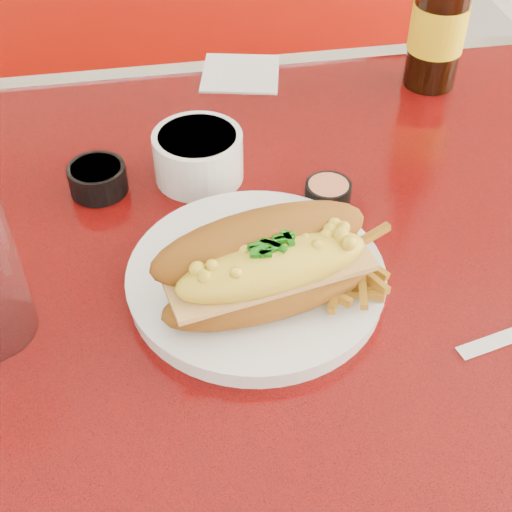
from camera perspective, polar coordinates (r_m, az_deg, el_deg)
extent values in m
cube|color=#B40C0B|center=(0.75, 3.84, -0.81)|extent=(1.20, 0.80, 0.04)
cube|color=white|center=(1.07, -1.06, 14.14)|extent=(1.22, 0.03, 0.04)
cylinder|color=white|center=(1.05, 2.85, -15.84)|extent=(0.09, 0.09, 0.72)
cube|color=#A5160B|center=(1.67, -2.92, 4.68)|extent=(1.20, 0.50, 0.45)
cylinder|color=white|center=(0.69, 0.00, -1.91)|extent=(0.30, 0.30, 0.02)
cylinder|color=white|center=(0.69, 0.00, -1.34)|extent=(0.31, 0.31, 0.00)
ellipsoid|color=#8F5417|center=(0.64, 1.29, -2.61)|extent=(0.22, 0.11, 0.04)
cube|color=#DEAF63|center=(0.63, 1.31, -1.54)|extent=(0.20, 0.09, 0.01)
ellipsoid|color=yellow|center=(0.62, 1.33, -0.81)|extent=(0.19, 0.09, 0.04)
ellipsoid|color=#8F5417|center=(0.64, 0.39, 1.02)|extent=(0.22, 0.11, 0.08)
cube|color=silver|center=(0.71, 4.22, 0.51)|extent=(0.06, 0.09, 0.00)
cube|color=silver|center=(0.75, 0.98, 3.04)|extent=(0.03, 0.03, 0.00)
cylinder|color=white|center=(0.82, -4.63, 7.96)|extent=(0.13, 0.13, 0.06)
cylinder|color=black|center=(0.80, -4.73, 9.40)|extent=(0.11, 0.11, 0.01)
cylinder|color=black|center=(0.82, -12.54, 6.04)|extent=(0.08, 0.08, 0.03)
cylinder|color=#D4754D|center=(0.81, -12.68, 6.77)|extent=(0.07, 0.07, 0.01)
cylinder|color=black|center=(0.79, 5.77, 4.98)|extent=(0.05, 0.05, 0.03)
cylinder|color=#D4754D|center=(0.78, 5.82, 5.57)|extent=(0.05, 0.05, 0.01)
cylinder|color=black|center=(1.00, 14.45, 17.77)|extent=(0.09, 0.09, 0.18)
cylinder|color=yellow|center=(1.00, 14.37, 17.33)|extent=(0.10, 0.10, 0.06)
cube|color=white|center=(1.03, -1.24, 14.40)|extent=(0.13, 0.13, 0.00)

